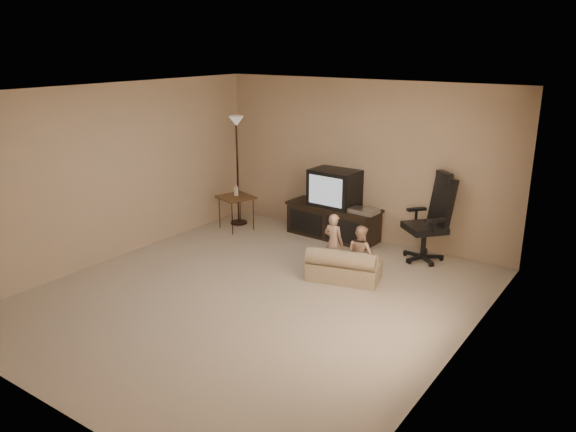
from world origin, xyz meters
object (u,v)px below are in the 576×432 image
(office_chair, at_px, (430,229))
(side_table, at_px, (236,197))
(tv_stand, at_px, (334,210))
(toddler_right, at_px, (360,253))
(toddler_left, at_px, (334,243))
(child_sofa, at_px, (343,267))
(floor_lamp, at_px, (237,146))

(office_chair, xyz_separation_m, side_table, (-3.18, -0.50, 0.09))
(tv_stand, xyz_separation_m, toddler_right, (1.16, -1.30, -0.08))
(office_chair, bearing_deg, side_table, -130.16)
(office_chair, bearing_deg, toddler_left, -88.02)
(toddler_right, bearing_deg, office_chair, -95.72)
(child_sofa, bearing_deg, tv_stand, 110.28)
(toddler_left, distance_m, toddler_right, 0.46)
(tv_stand, relative_size, child_sofa, 1.52)
(office_chair, xyz_separation_m, toddler_right, (-0.47, -1.22, -0.09))
(child_sofa, distance_m, toddler_left, 0.41)
(tv_stand, height_order, toddler_right, tv_stand)
(child_sofa, relative_size, toddler_left, 1.26)
(child_sofa, xyz_separation_m, toddler_right, (0.17, 0.13, 0.19))
(tv_stand, distance_m, office_chair, 1.63)
(child_sofa, height_order, toddler_left, toddler_left)
(side_table, xyz_separation_m, child_sofa, (2.54, -0.85, -0.37))
(side_table, bearing_deg, office_chair, 8.89)
(toddler_left, bearing_deg, child_sofa, 147.02)
(office_chair, distance_m, toddler_right, 1.31)
(toddler_right, bearing_deg, floor_lamp, -3.12)
(office_chair, bearing_deg, toddler_right, -70.35)
(office_chair, xyz_separation_m, toddler_left, (-0.92, -1.14, -0.06))
(office_chair, height_order, side_table, office_chair)
(tv_stand, distance_m, floor_lamp, 1.96)
(toddler_left, bearing_deg, side_table, -11.41)
(floor_lamp, bearing_deg, side_table, -57.09)
(office_chair, bearing_deg, floor_lamp, -134.89)
(floor_lamp, height_order, toddler_right, floor_lamp)
(toddler_right, bearing_deg, child_sofa, 53.02)
(toddler_left, bearing_deg, toddler_right, 174.80)
(tv_stand, relative_size, office_chair, 1.21)
(floor_lamp, distance_m, toddler_left, 2.75)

